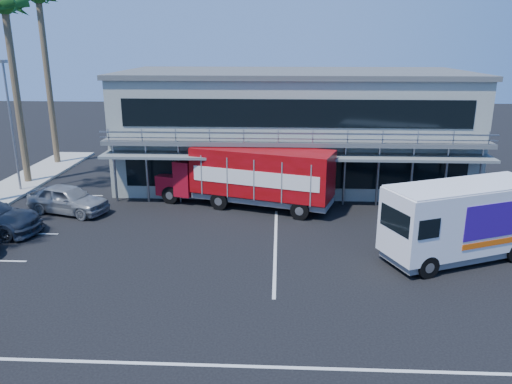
{
  "coord_description": "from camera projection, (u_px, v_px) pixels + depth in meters",
  "views": [
    {
      "loc": [
        2.13,
        -18.46,
        9.12
      ],
      "look_at": [
        1.05,
        4.06,
        2.3
      ],
      "focal_mm": 35.0,
      "sensor_mm": 36.0,
      "label": 1
    }
  ],
  "objects": [
    {
      "name": "ground",
      "position": [
        226.0,
        274.0,
        20.39
      ],
      "size": [
        120.0,
        120.0,
        0.0
      ],
      "primitive_type": "plane",
      "color": "black",
      "rests_on": "ground"
    },
    {
      "name": "building",
      "position": [
        293.0,
        126.0,
        33.47
      ],
      "size": [
        22.4,
        12.0,
        7.3
      ],
      "color": "gray",
      "rests_on": "ground"
    },
    {
      "name": "palm_e",
      "position": [
        6.0,
        17.0,
        30.43
      ],
      "size": [
        2.8,
        2.8,
        12.25
      ],
      "color": "brown",
      "rests_on": "ground"
    },
    {
      "name": "palm_f",
      "position": [
        39.0,
        7.0,
        35.45
      ],
      "size": [
        2.8,
        2.8,
        13.25
      ],
      "color": "brown",
      "rests_on": "ground"
    },
    {
      "name": "light_pole_far",
      "position": [
        11.0,
        121.0,
        30.25
      ],
      "size": [
        0.5,
        0.25,
        8.09
      ],
      "color": "gray",
      "rests_on": "ground"
    },
    {
      "name": "red_truck",
      "position": [
        250.0,
        175.0,
        28.15
      ],
      "size": [
        10.43,
        5.36,
        3.43
      ],
      "rotation": [
        0.0,
        0.0,
        -0.31
      ],
      "color": "maroon",
      "rests_on": "ground"
    },
    {
      "name": "white_van",
      "position": [
        462.0,
        220.0,
        21.31
      ],
      "size": [
        7.3,
        4.87,
        3.38
      ],
      "rotation": [
        0.0,
        0.0,
        0.4
      ],
      "color": "white",
      "rests_on": "ground"
    },
    {
      "name": "parked_car_e",
      "position": [
        68.0,
        199.0,
        27.48
      ],
      "size": [
        4.98,
        3.17,
        1.58
      ],
      "primitive_type": "imported",
      "rotation": [
        0.0,
        0.0,
        1.27
      ],
      "color": "gray",
      "rests_on": "ground"
    }
  ]
}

